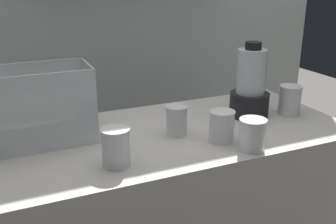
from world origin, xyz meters
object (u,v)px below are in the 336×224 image
object	(u,v)px
juice_cup_beet_left	(177,122)
juice_cup_mango_middle	(222,128)
juice_cup_carrot_far_left	(116,150)
juice_cup_carrot_right	(252,136)
juice_cup_orange_far_right	(290,102)
carrot_display_bin	(40,119)
blender_pitcher	(250,88)

from	to	relation	value
juice_cup_beet_left	juice_cup_mango_middle	xyz separation A→B (m)	(0.12, -0.12, 0.00)
juice_cup_carrot_far_left	juice_cup_carrot_right	bearing A→B (deg)	-9.02
juice_cup_carrot_far_left	juice_cup_mango_middle	distance (m)	0.40
juice_cup_carrot_right	juice_cup_carrot_far_left	bearing A→B (deg)	170.98
juice_cup_mango_middle	juice_cup_orange_far_right	distance (m)	0.43
juice_cup_carrot_far_left	juice_cup_mango_middle	bearing A→B (deg)	4.72
carrot_display_bin	juice_cup_beet_left	size ratio (longest dim) A/B	3.17
carrot_display_bin	juice_cup_mango_middle	xyz separation A→B (m)	(0.59, -0.26, -0.03)
juice_cup_beet_left	juice_cup_orange_far_right	bearing A→B (deg)	1.04
carrot_display_bin	juice_cup_beet_left	xyz separation A→B (m)	(0.47, -0.14, -0.04)
carrot_display_bin	juice_cup_carrot_right	size ratio (longest dim) A/B	3.21
juice_cup_carrot_far_left	blender_pitcher	bearing A→B (deg)	18.65
juice_cup_mango_middle	juice_cup_carrot_right	distance (m)	0.12
juice_cup_beet_left	juice_cup_orange_far_right	size ratio (longest dim) A/B	0.89
blender_pitcher	juice_cup_carrot_right	distance (m)	0.35
blender_pitcher	juice_cup_carrot_right	world-z (taller)	blender_pitcher
juice_cup_mango_middle	juice_cup_orange_far_right	bearing A→B (deg)	17.36
carrot_display_bin	juice_cup_carrot_right	world-z (taller)	carrot_display_bin
juice_cup_orange_far_right	juice_cup_mango_middle	bearing A→B (deg)	-162.64
blender_pitcher	juice_cup_carrot_far_left	bearing A→B (deg)	-161.35
blender_pitcher	juice_cup_beet_left	distance (m)	0.38
blender_pitcher	juice_cup_carrot_right	xyz separation A→B (m)	(-0.19, -0.29, -0.07)
juice_cup_beet_left	juice_cup_orange_far_right	world-z (taller)	juice_cup_orange_far_right
juice_cup_carrot_far_left	juice_cup_beet_left	bearing A→B (deg)	28.75
juice_cup_carrot_far_left	juice_cup_carrot_right	size ratio (longest dim) A/B	1.12
carrot_display_bin	juice_cup_orange_far_right	distance (m)	1.01
carrot_display_bin	juice_cup_carrot_far_left	xyz separation A→B (m)	(0.19, -0.29, -0.03)
juice_cup_carrot_far_left	juice_cup_orange_far_right	distance (m)	0.82
juice_cup_beet_left	juice_cup_carrot_right	bearing A→B (deg)	-51.67
juice_cup_beet_left	juice_cup_mango_middle	distance (m)	0.17
blender_pitcher	juice_cup_beet_left	xyz separation A→B (m)	(-0.37, -0.07, -0.08)
carrot_display_bin	juice_cup_carrot_right	distance (m)	0.74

